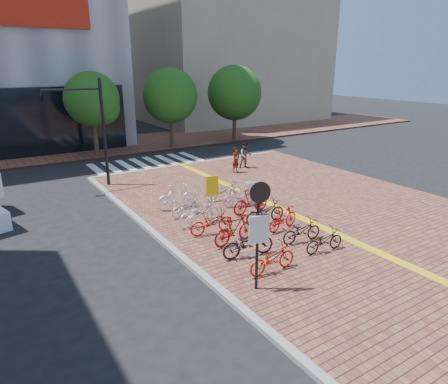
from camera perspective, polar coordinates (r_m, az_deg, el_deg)
ground at (r=16.21m, az=6.74°, el=-6.05°), size 120.00×120.00×0.00m
sidewalk at (r=15.47m, az=27.76°, el=-9.05°), size 14.00×34.00×0.15m
tactile_strip at (r=14.63m, az=25.79°, el=-9.92°), size 0.40×34.00×0.01m
kerb_west at (r=10.62m, az=6.97°, el=-19.71°), size 0.25×34.00×0.15m
kerb_north at (r=27.30m, az=-4.29°, el=4.09°), size 14.00×0.25×0.15m
far_sidewalk at (r=34.37m, az=-15.99°, el=6.30°), size 70.00×8.00×0.15m
building_beige at (r=51.44m, az=-0.20°, el=20.56°), size 20.00×18.00×18.00m
crosswalk at (r=28.06m, az=-10.75°, el=4.06°), size 7.50×4.00×0.01m
street_trees at (r=32.40m, az=-5.93°, el=13.42°), size 16.20×4.60×6.35m
bike_0 at (r=12.98m, az=6.91°, el=-9.42°), size 1.77×0.62×0.93m
bike_1 at (r=13.86m, az=3.47°, el=-7.29°), size 1.99×0.97×1.00m
bike_2 at (r=14.78m, az=1.51°, el=-5.35°), size 1.92×0.72×1.13m
bike_3 at (r=15.65m, az=-1.79°, el=-4.33°), size 1.87×0.80×0.96m
bike_4 at (r=16.47m, az=-3.51°, el=-3.04°), size 2.02×0.80×1.04m
bike_5 at (r=17.52m, az=-5.25°, el=-2.14°), size 1.65×0.69×0.84m
bike_6 at (r=18.38m, az=-6.67°, el=-0.67°), size 1.98×0.70×1.17m
bike_7 at (r=14.66m, az=14.14°, el=-6.74°), size 1.64×0.68×0.84m
bike_8 at (r=15.22m, az=11.03°, el=-5.47°), size 1.74×0.72×0.89m
bike_9 at (r=16.17m, az=8.42°, el=-3.68°), size 1.74×0.77×1.01m
bike_10 at (r=16.72m, az=5.88°, el=-2.85°), size 1.93×0.73×1.00m
bike_11 at (r=17.76m, az=3.85°, el=-1.31°), size 1.92×0.61×1.14m
bike_12 at (r=18.64m, az=2.00°, el=-0.68°), size 1.59×0.63×0.93m
bike_13 at (r=19.46m, az=-0.09°, el=0.26°), size 2.04×1.06×1.02m
pedestrian_a at (r=24.46m, az=1.71°, el=4.61°), size 0.67×0.55×1.59m
pedestrian_b at (r=25.60m, az=3.06°, el=5.25°), size 0.93×0.80×1.64m
utility_box at (r=18.83m, az=3.63°, el=-0.22°), size 0.52×0.39×1.12m
yellow_sign at (r=16.61m, az=-1.75°, el=0.27°), size 0.54×0.16×1.98m
notice_sign at (r=11.28m, az=4.98°, el=-4.51°), size 0.61×0.22×3.33m
traffic_light_pole at (r=21.96m, az=-20.34°, el=10.34°), size 3.06×1.18×5.70m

